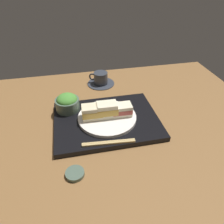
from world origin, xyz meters
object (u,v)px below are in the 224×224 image
sandwich_far (122,110)px  small_sauce_dish (75,174)px  sandwich_near (92,112)px  coffee_cup (101,79)px  sandwich_plate (107,117)px  salad_bowl (67,103)px  chopsticks_pair (109,143)px  sandwich_middle (107,110)px

sandwich_far → small_sauce_dish: bearing=-131.9°
sandwich_near → coffee_cup: size_ratio=0.56×
sandwich_plate → salad_bowl: salad_bowl is taller
sandwich_far → chopsticks_pair: size_ratio=0.42×
sandwich_plate → small_sauce_dish: sandwich_plate is taller
small_sauce_dish → salad_bowl: bearing=90.6°
sandwich_middle → small_sauce_dish: bearing=-122.5°
sandwich_far → small_sauce_dish: 31.43cm
small_sauce_dish → sandwich_near: bearing=69.3°
sandwich_middle → small_sauce_dish: size_ratio=1.41×
small_sauce_dish → sandwich_far: bearing=48.1°
sandwich_middle → sandwich_far: size_ratio=1.07×
salad_bowl → sandwich_far: bearing=-25.3°
salad_bowl → coffee_cup: (17.96, 23.11, -2.96)cm
salad_bowl → sandwich_near: bearing=-46.3°
sandwich_middle → chopsticks_pair: sandwich_middle is taller
sandwich_middle → sandwich_far: (5.94, -0.17, -0.70)cm
sandwich_plate → coffee_cup: (2.83, 32.91, -0.12)cm
sandwich_plate → sandwich_far: size_ratio=2.97×
chopsticks_pair → small_sauce_dish: size_ratio=3.16×
sandwich_near → sandwich_far: sandwich_near is taller
sandwich_near → salad_bowl: salad_bowl is taller
coffee_cup → small_sauce_dish: coffee_cup is taller
sandwich_near → salad_bowl: size_ratio=0.80×
coffee_cup → small_sauce_dish: 58.89cm
sandwich_plate → salad_bowl: (-15.13, 9.81, 2.84)cm
sandwich_plate → chopsticks_pair: (-2.12, -13.93, -0.33)cm
sandwich_plate → coffee_cup: 33.04cm
sandwich_middle → salad_bowl: (-15.13, 9.81, -0.87)cm
sandwich_near → coffee_cup: sandwich_near is taller
sandwich_near → small_sauce_dish: sandwich_near is taller
sandwich_near → sandwich_far: (11.88, -0.34, -0.41)cm
small_sauce_dish → coffee_cup: bearing=72.6°
sandwich_plate → sandwich_near: bearing=178.3°
sandwich_near → sandwich_middle: sandwich_middle is taller
sandwich_near → sandwich_far: 11.89cm
chopsticks_pair → sandwich_near: bearing=105.2°
sandwich_middle → small_sauce_dish: sandwich_middle is taller
salad_bowl → sandwich_middle: bearing=-32.9°
salad_bowl → small_sauce_dish: (0.36, -33.05, -4.98)cm
chopsticks_pair → coffee_cup: size_ratio=1.33×
sandwich_far → coffee_cup: size_ratio=0.55×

